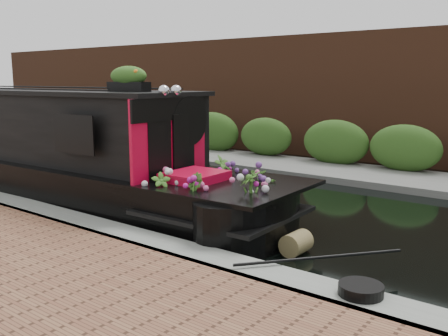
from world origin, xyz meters
The scene contains 8 objects.
ground centered at (0.00, 0.00, 0.00)m, with size 80.00×80.00×0.00m, color black.
near_bank_coping centered at (0.00, -3.30, 0.00)m, with size 40.00×0.60×0.50m, color gray.
far_bank_path centered at (0.00, 4.20, 0.00)m, with size 40.00×2.40×0.34m, color #62635F.
far_hedge centered at (0.00, 5.10, 0.00)m, with size 40.00×1.10×2.80m, color #2E531B.
far_brick_wall centered at (0.00, 7.20, 0.00)m, with size 40.00×1.00×8.00m, color #552E1C.
narrowboat centered at (-3.99, -1.94, 0.89)m, with size 12.81×2.76×3.01m.
rope_fender centered at (2.89, -1.94, 0.17)m, with size 0.34×0.34×0.45m, color olive.
coiled_mooring_rope centered at (4.42, -3.23, 0.31)m, with size 0.48×0.48×0.12m, color black.
Camera 1 is at (6.36, -8.09, 2.52)m, focal length 40.00 mm.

